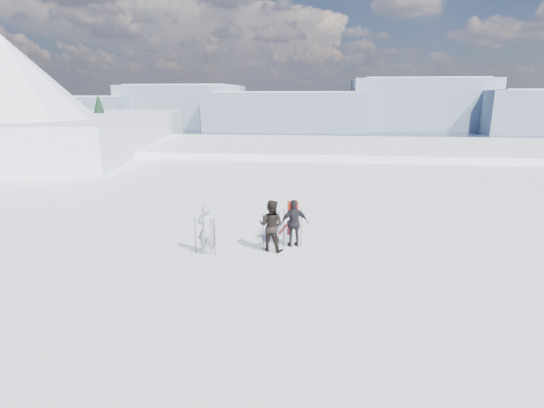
{
  "coord_description": "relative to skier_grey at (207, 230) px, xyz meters",
  "views": [
    {
      "loc": [
        0.0,
        -9.91,
        4.79
      ],
      "look_at": [
        -1.56,
        3.0,
        1.47
      ],
      "focal_mm": 28.0,
      "sensor_mm": 36.0,
      "label": 1
    }
  ],
  "objects": [
    {
      "name": "lake_basin",
      "position": [
        3.5,
        27.79,
        -7.3
      ],
      "size": [
        820.0,
        820.0,
        71.62
      ],
      "color": "white",
      "rests_on": "ground"
    },
    {
      "name": "far_mountain_range",
      "position": [
        33.1,
        452.57,
        -7.99
      ],
      "size": [
        770.0,
        110.0,
        53.0
      ],
      "color": "slate",
      "rests_on": "ground"
    },
    {
      "name": "near_ridge",
      "position": [
        -23.06,
        27.13,
        -4.28
      ],
      "size": [
        31.37,
        35.68,
        25.62
      ],
      "color": "white",
      "rests_on": "ground"
    },
    {
      "name": "skier_grey",
      "position": [
        0.0,
        0.0,
        0.0
      ],
      "size": [
        0.6,
        0.4,
        1.59
      ],
      "primitive_type": "imported",
      "rotation": [
        0.0,
        0.0,
        3.18
      ],
      "color": "gray",
      "rests_on": "ground"
    },
    {
      "name": "skier_dark",
      "position": [
        1.94,
        0.55,
        0.03
      ],
      "size": [
        0.94,
        0.81,
        1.66
      ],
      "primitive_type": "imported",
      "rotation": [
        0.0,
        0.0,
        2.89
      ],
      "color": "black",
      "rests_on": "ground"
    },
    {
      "name": "skier_pack",
      "position": [
        2.64,
        1.03,
        -0.01
      ],
      "size": [
        0.99,
        0.63,
        1.57
      ],
      "primitive_type": "imported",
      "rotation": [
        0.0,
        0.0,
        3.43
      ],
      "color": "black",
      "rests_on": "ground"
    },
    {
      "name": "backpack",
      "position": [
        2.57,
        1.27,
        1.03
      ],
      "size": [
        0.37,
        0.28,
        0.51
      ],
      "primitive_type": "cube",
      "rotation": [
        0.0,
        0.0,
        3.43
      ],
      "color": "red",
      "rests_on": "skier_pack"
    },
    {
      "name": "ski_poles",
      "position": [
        1.53,
        0.47,
        -0.16
      ],
      "size": [
        3.22,
        1.11,
        1.34
      ],
      "color": "black",
      "rests_on": "ground"
    },
    {
      "name": "skis_loose",
      "position": [
        2.22,
        3.03,
        -0.78
      ],
      "size": [
        0.44,
        1.7,
        0.03
      ],
      "color": "black",
      "rests_on": "ground"
    }
  ]
}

